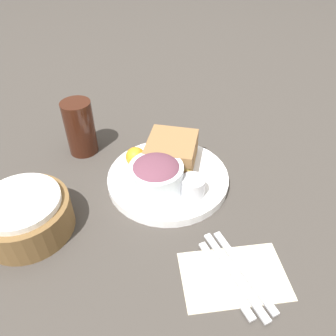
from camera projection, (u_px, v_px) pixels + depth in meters
name	position (u px, v px, depth m)	size (l,w,h in m)	color
ground_plane	(168.00, 182.00, 0.72)	(4.00, 4.00, 0.00)	#3D3833
plate	(168.00, 178.00, 0.71)	(0.26, 0.26, 0.02)	white
sandwich	(172.00, 152.00, 0.72)	(0.14, 0.13, 0.06)	olive
salad_bowl	(156.00, 175.00, 0.65)	(0.11, 0.11, 0.07)	white
dressing_cup	(193.00, 186.00, 0.65)	(0.05, 0.05, 0.04)	#B7B7BC
orange_wedge	(136.00, 157.00, 0.72)	(0.04, 0.04, 0.04)	orange
drink_glass	(80.00, 128.00, 0.76)	(0.07, 0.07, 0.13)	#38190F
bread_basket	(25.00, 215.00, 0.60)	(0.17, 0.17, 0.08)	brown
napkin	(234.00, 276.00, 0.54)	(0.11, 0.17, 0.00)	beige
fork	(243.00, 270.00, 0.54)	(0.17, 0.01, 0.01)	silver
knife	(234.00, 274.00, 0.54)	(0.18, 0.01, 0.01)	silver
spoon	(225.00, 278.00, 0.53)	(0.15, 0.01, 0.01)	silver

